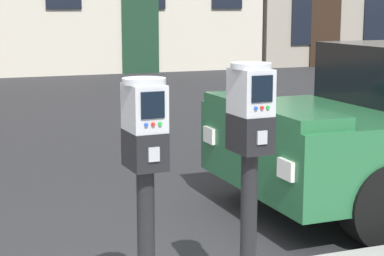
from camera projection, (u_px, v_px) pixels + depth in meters
name	position (u px, v px, depth m)	size (l,w,h in m)	color
parking_meter_near_kerb	(145.00, 157.00, 3.31)	(0.23, 0.26, 1.26)	black
parking_meter_twin_adjacent	(250.00, 141.00, 3.50)	(0.23, 0.26, 1.32)	black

